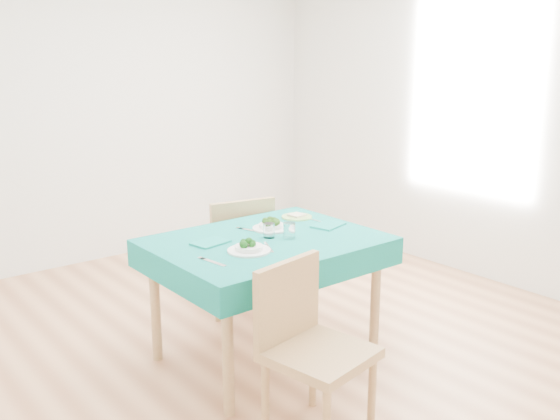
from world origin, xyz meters
TOP-DOWN VIEW (x-y plane):
  - room_shell at (0.00, 0.00)m, footprint 4.02×4.52m
  - table at (-0.27, -0.20)m, footprint 1.30×0.99m
  - chair_near at (-0.56, -1.00)m, footprint 0.53×0.56m
  - chair_far at (0.01, 0.57)m, footprint 0.56×0.60m
  - bowl_near at (-0.49, -0.34)m, footprint 0.24×0.24m
  - bowl_far at (-0.12, -0.06)m, footprint 0.23×0.23m
  - fork_near at (-0.75, -0.37)m, footprint 0.05×0.19m
  - knife_near at (-0.36, -0.35)m, footprint 0.10×0.19m
  - fork_far at (-0.24, -0.02)m, footprint 0.08×0.20m
  - knife_far at (0.24, -0.14)m, footprint 0.03×0.21m
  - napkin_near at (-0.58, -0.08)m, footprint 0.22×0.18m
  - napkin_far at (0.20, -0.23)m, footprint 0.24×0.19m
  - tumbler_center at (-0.24, -0.20)m, footprint 0.07×0.07m
  - tumbler_side at (-0.15, -0.28)m, footprint 0.07×0.07m
  - side_plate at (0.19, 0.05)m, footprint 0.20×0.20m
  - bread_slice at (0.19, 0.05)m, footprint 0.10×0.10m

SIDE VIEW (x-z plane):
  - table at x=-0.27m, z-range 0.00..0.76m
  - chair_near at x=-0.56m, z-range 0.00..1.12m
  - chair_far at x=0.01m, z-range 0.00..1.17m
  - knife_near at x=-0.36m, z-range 0.76..0.76m
  - knife_far at x=0.24m, z-range 0.76..0.76m
  - fork_near at x=-0.75m, z-range 0.76..0.76m
  - fork_far at x=-0.24m, z-range 0.76..0.76m
  - side_plate at x=0.19m, z-range 0.76..0.77m
  - napkin_near at x=-0.58m, z-range 0.76..0.77m
  - napkin_far at x=0.20m, z-range 0.76..0.77m
  - bread_slice at x=0.19m, z-range 0.77..0.78m
  - bowl_far at x=-0.12m, z-range 0.76..0.83m
  - bowl_near at x=-0.49m, z-range 0.76..0.83m
  - tumbler_center at x=-0.24m, z-range 0.76..0.84m
  - tumbler_side at x=-0.15m, z-range 0.76..0.85m
  - room_shell at x=0.00m, z-range -0.02..2.71m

